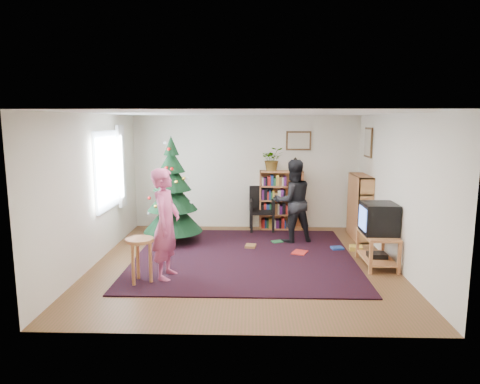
{
  "coord_description": "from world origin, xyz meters",
  "views": [
    {
      "loc": [
        0.14,
        -6.97,
        2.38
      ],
      "look_at": [
        -0.08,
        0.7,
        1.1
      ],
      "focal_mm": 32.0,
      "sensor_mm": 36.0,
      "label": 1
    }
  ],
  "objects_px": {
    "picture_right": "(368,142)",
    "bookshelf_right": "(360,206)",
    "armchair": "(262,207)",
    "person_standing": "(166,224)",
    "table_lamp": "(295,161)",
    "potted_plant": "(272,159)",
    "bookshelf_back": "(281,199)",
    "crt_tv": "(379,218)",
    "stool": "(140,249)",
    "picture_back": "(299,141)",
    "person_by_chair": "(293,201)",
    "christmas_tree": "(173,199)",
    "tv_stand": "(377,246)"
  },
  "relations": [
    {
      "from": "tv_stand",
      "to": "armchair",
      "type": "bearing_deg",
      "value": 128.8
    },
    {
      "from": "bookshelf_right",
      "to": "armchair",
      "type": "bearing_deg",
      "value": 73.55
    },
    {
      "from": "tv_stand",
      "to": "armchair",
      "type": "distance_m",
      "value": 2.99
    },
    {
      "from": "christmas_tree",
      "to": "bookshelf_back",
      "type": "xyz_separation_m",
      "value": [
        2.2,
        1.13,
        -0.21
      ]
    },
    {
      "from": "tv_stand",
      "to": "stool",
      "type": "relative_size",
      "value": 1.32
    },
    {
      "from": "crt_tv",
      "to": "person_standing",
      "type": "distance_m",
      "value": 3.44
    },
    {
      "from": "picture_right",
      "to": "christmas_tree",
      "type": "distance_m",
      "value": 4.08
    },
    {
      "from": "bookshelf_back",
      "to": "potted_plant",
      "type": "xyz_separation_m",
      "value": [
        -0.2,
        0.0,
        0.89
      ]
    },
    {
      "from": "stool",
      "to": "potted_plant",
      "type": "distance_m",
      "value": 4.05
    },
    {
      "from": "picture_right",
      "to": "potted_plant",
      "type": "xyz_separation_m",
      "value": [
        -1.9,
        0.59,
        -0.39
      ]
    },
    {
      "from": "picture_right",
      "to": "person_standing",
      "type": "height_order",
      "value": "picture_right"
    },
    {
      "from": "stool",
      "to": "potted_plant",
      "type": "height_order",
      "value": "potted_plant"
    },
    {
      "from": "table_lamp",
      "to": "potted_plant",
      "type": "bearing_deg",
      "value": 180.0
    },
    {
      "from": "picture_back",
      "to": "table_lamp",
      "type": "distance_m",
      "value": 0.47
    },
    {
      "from": "person_by_chair",
      "to": "christmas_tree",
      "type": "bearing_deg",
      "value": -14.07
    },
    {
      "from": "person_standing",
      "to": "picture_right",
      "type": "bearing_deg",
      "value": -48.47
    },
    {
      "from": "person_by_chair",
      "to": "stool",
      "type": "bearing_deg",
      "value": 26.77
    },
    {
      "from": "potted_plant",
      "to": "christmas_tree",
      "type": "bearing_deg",
      "value": -150.55
    },
    {
      "from": "bookshelf_right",
      "to": "armchair",
      "type": "height_order",
      "value": "bookshelf_right"
    },
    {
      "from": "armchair",
      "to": "person_by_chair",
      "type": "distance_m",
      "value": 1.15
    },
    {
      "from": "picture_right",
      "to": "bookshelf_right",
      "type": "relative_size",
      "value": 0.46
    },
    {
      "from": "picture_back",
      "to": "person_by_chair",
      "type": "relative_size",
      "value": 0.34
    },
    {
      "from": "potted_plant",
      "to": "bookshelf_right",
      "type": "bearing_deg",
      "value": -20.97
    },
    {
      "from": "crt_tv",
      "to": "armchair",
      "type": "relative_size",
      "value": 0.6
    },
    {
      "from": "crt_tv",
      "to": "person_standing",
      "type": "bearing_deg",
      "value": -168.79
    },
    {
      "from": "picture_back",
      "to": "table_lamp",
      "type": "relative_size",
      "value": 1.79
    },
    {
      "from": "table_lamp",
      "to": "crt_tv",
      "type": "bearing_deg",
      "value": -64.7
    },
    {
      "from": "stool",
      "to": "person_by_chair",
      "type": "relative_size",
      "value": 0.42
    },
    {
      "from": "bookshelf_right",
      "to": "tv_stand",
      "type": "height_order",
      "value": "bookshelf_right"
    },
    {
      "from": "picture_back",
      "to": "bookshelf_back",
      "type": "height_order",
      "value": "picture_back"
    },
    {
      "from": "person_standing",
      "to": "person_by_chair",
      "type": "xyz_separation_m",
      "value": [
        2.09,
        2.06,
        -0.03
      ]
    },
    {
      "from": "picture_back",
      "to": "crt_tv",
      "type": "relative_size",
      "value": 0.95
    },
    {
      "from": "picture_right",
      "to": "table_lamp",
      "type": "bearing_deg",
      "value": 157.14
    },
    {
      "from": "person_by_chair",
      "to": "armchair",
      "type": "bearing_deg",
      "value": -74.5
    },
    {
      "from": "armchair",
      "to": "person_standing",
      "type": "bearing_deg",
      "value": -119.21
    },
    {
      "from": "stool",
      "to": "table_lamp",
      "type": "distance_m",
      "value": 4.32
    },
    {
      "from": "christmas_tree",
      "to": "crt_tv",
      "type": "bearing_deg",
      "value": -19.49
    },
    {
      "from": "bookshelf_back",
      "to": "stool",
      "type": "relative_size",
      "value": 1.9
    },
    {
      "from": "bookshelf_right",
      "to": "potted_plant",
      "type": "xyz_separation_m",
      "value": [
        -1.76,
        0.68,
        0.89
      ]
    },
    {
      "from": "bookshelf_right",
      "to": "table_lamp",
      "type": "relative_size",
      "value": 4.24
    },
    {
      "from": "picture_back",
      "to": "person_by_chair",
      "type": "bearing_deg",
      "value": -100.42
    },
    {
      "from": "bookshelf_back",
      "to": "person_by_chair",
      "type": "relative_size",
      "value": 0.79
    },
    {
      "from": "person_by_chair",
      "to": "table_lamp",
      "type": "bearing_deg",
      "value": -114.2
    },
    {
      "from": "bookshelf_back",
      "to": "potted_plant",
      "type": "distance_m",
      "value": 0.92
    },
    {
      "from": "crt_tv",
      "to": "person_by_chair",
      "type": "height_order",
      "value": "person_by_chair"
    },
    {
      "from": "bookshelf_back",
      "to": "bookshelf_right",
      "type": "relative_size",
      "value": 1.0
    },
    {
      "from": "bookshelf_right",
      "to": "person_by_chair",
      "type": "xyz_separation_m",
      "value": [
        -1.4,
        -0.35,
        0.16
      ]
    },
    {
      "from": "tv_stand",
      "to": "stool",
      "type": "bearing_deg",
      "value": -166.31
    },
    {
      "from": "picture_back",
      "to": "christmas_tree",
      "type": "bearing_deg",
      "value": -153.85
    },
    {
      "from": "stool",
      "to": "table_lamp",
      "type": "height_order",
      "value": "table_lamp"
    }
  ]
}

